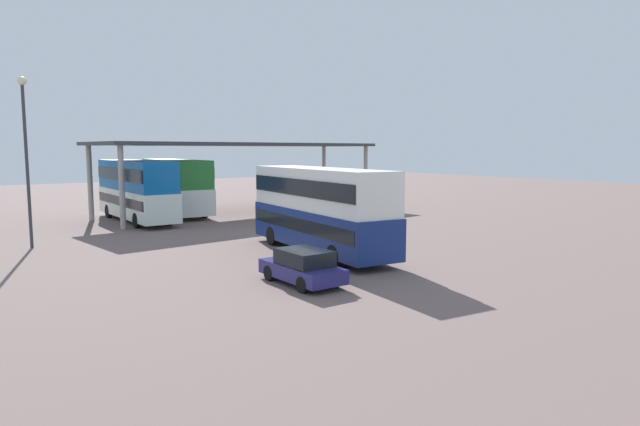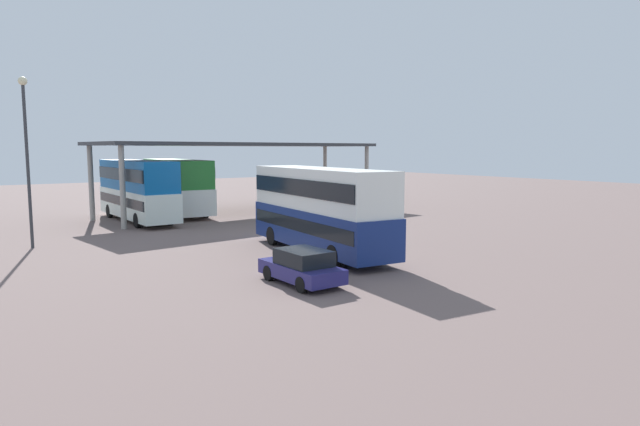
{
  "view_description": "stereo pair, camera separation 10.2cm",
  "coord_description": "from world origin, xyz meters",
  "px_view_note": "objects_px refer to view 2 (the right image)",
  "views": [
    {
      "loc": [
        -16.1,
        -19.97,
        5.14
      ],
      "look_at": [
        -0.65,
        2.18,
        2.0
      ],
      "focal_mm": 30.94,
      "sensor_mm": 36.0,
      "label": 1
    },
    {
      "loc": [
        -16.01,
        -20.03,
        5.14
      ],
      "look_at": [
        -0.65,
        2.18,
        2.0
      ],
      "focal_mm": 30.94,
      "sensor_mm": 36.0,
      "label": 2
    }
  ],
  "objects_px": {
    "parked_hatchback": "(302,267)",
    "lamppost_tall": "(26,143)",
    "double_decker_main": "(320,207)",
    "double_decker_near_canopy": "(137,188)",
    "double_decker_mid_row": "(177,184)"
  },
  "relations": [
    {
      "from": "double_decker_main",
      "to": "double_decker_near_canopy",
      "type": "relative_size",
      "value": 0.97
    },
    {
      "from": "double_decker_near_canopy",
      "to": "double_decker_mid_row",
      "type": "distance_m",
      "value": 4.71
    },
    {
      "from": "parked_hatchback",
      "to": "lamppost_tall",
      "type": "xyz_separation_m",
      "value": [
        -7.39,
        14.51,
        4.77
      ]
    },
    {
      "from": "double_decker_mid_row",
      "to": "double_decker_near_canopy",
      "type": "bearing_deg",
      "value": 128.37
    },
    {
      "from": "double_decker_main",
      "to": "lamppost_tall",
      "type": "height_order",
      "value": "lamppost_tall"
    },
    {
      "from": "double_decker_main",
      "to": "double_decker_near_canopy",
      "type": "xyz_separation_m",
      "value": [
        -3.83,
        17.33,
        0.07
      ]
    },
    {
      "from": "double_decker_near_canopy",
      "to": "double_decker_mid_row",
      "type": "bearing_deg",
      "value": -56.29
    },
    {
      "from": "double_decker_near_canopy",
      "to": "double_decker_main",
      "type": "bearing_deg",
      "value": -168.36
    },
    {
      "from": "parked_hatchback",
      "to": "lamppost_tall",
      "type": "bearing_deg",
      "value": 26.04
    },
    {
      "from": "parked_hatchback",
      "to": "double_decker_mid_row",
      "type": "height_order",
      "value": "double_decker_mid_row"
    },
    {
      "from": "lamppost_tall",
      "to": "double_decker_mid_row",
      "type": "bearing_deg",
      "value": 41.64
    },
    {
      "from": "double_decker_mid_row",
      "to": "lamppost_tall",
      "type": "relative_size",
      "value": 1.27
    },
    {
      "from": "parked_hatchback",
      "to": "double_decker_near_canopy",
      "type": "bearing_deg",
      "value": -1.88
    },
    {
      "from": "double_decker_main",
      "to": "lamppost_tall",
      "type": "distance_m",
      "value": 15.4
    },
    {
      "from": "parked_hatchback",
      "to": "lamppost_tall",
      "type": "relative_size",
      "value": 0.43
    }
  ]
}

